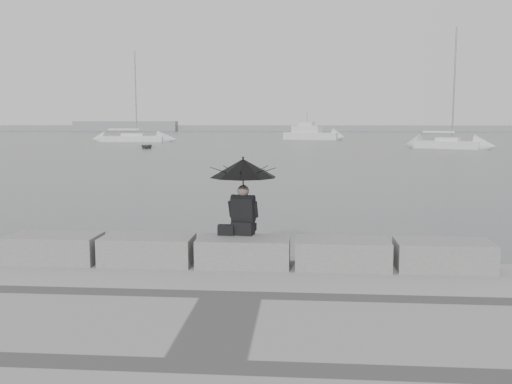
# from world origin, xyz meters

# --- Properties ---
(ground) EXTENTS (360.00, 360.00, 0.00)m
(ground) POSITION_xyz_m (0.00, 0.00, 0.00)
(ground) COLOR #4E5154
(ground) RESTS_ON ground
(stone_block_far_left) EXTENTS (1.60, 0.80, 0.50)m
(stone_block_far_left) POSITION_xyz_m (-3.40, -0.45, 0.75)
(stone_block_far_left) COLOR slate
(stone_block_far_left) RESTS_ON promenade
(stone_block_left) EXTENTS (1.60, 0.80, 0.50)m
(stone_block_left) POSITION_xyz_m (-1.70, -0.45, 0.75)
(stone_block_left) COLOR slate
(stone_block_left) RESTS_ON promenade
(stone_block_centre) EXTENTS (1.60, 0.80, 0.50)m
(stone_block_centre) POSITION_xyz_m (0.00, -0.45, 0.75)
(stone_block_centre) COLOR slate
(stone_block_centre) RESTS_ON promenade
(stone_block_right) EXTENTS (1.60, 0.80, 0.50)m
(stone_block_right) POSITION_xyz_m (1.70, -0.45, 0.75)
(stone_block_right) COLOR slate
(stone_block_right) RESTS_ON promenade
(stone_block_far_right) EXTENTS (1.60, 0.80, 0.50)m
(stone_block_far_right) POSITION_xyz_m (3.40, -0.45, 0.75)
(stone_block_far_right) COLOR slate
(stone_block_far_right) RESTS_ON promenade
(seated_person) EXTENTS (1.20, 1.20, 1.39)m
(seated_person) POSITION_xyz_m (-0.04, -0.12, 2.01)
(seated_person) COLOR black
(seated_person) RESTS_ON stone_block_centre
(bag) EXTENTS (0.29, 0.16, 0.18)m
(bag) POSITION_xyz_m (-0.34, -0.22, 1.09)
(bag) COLOR black
(bag) RESTS_ON stone_block_centre
(distant_landmass) EXTENTS (180.00, 8.00, 2.80)m
(distant_landmass) POSITION_xyz_m (-8.14, 154.51, 0.90)
(distant_landmass) COLOR gray
(distant_landmass) RESTS_ON ground
(sailboat_left) EXTENTS (8.94, 2.62, 12.90)m
(sailboat_left) POSITION_xyz_m (-23.22, 70.23, 0.51)
(sailboat_left) COLOR silver
(sailboat_left) RESTS_ON ground
(sailboat_right) EXTENTS (7.13, 5.21, 12.90)m
(sailboat_right) POSITION_xyz_m (16.70, 53.18, 0.54)
(sailboat_right) COLOR silver
(sailboat_right) RESTS_ON ground
(motor_cruiser) EXTENTS (9.23, 5.77, 4.50)m
(motor_cruiser) POSITION_xyz_m (2.53, 80.91, 0.89)
(motor_cruiser) COLOR silver
(motor_cruiser) RESTS_ON ground
(dinghy) EXTENTS (3.01, 1.86, 0.47)m
(dinghy) POSITION_xyz_m (-15.99, 51.14, 0.24)
(dinghy) COLOR slate
(dinghy) RESTS_ON ground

